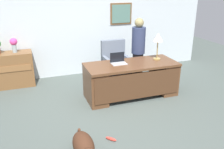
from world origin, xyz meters
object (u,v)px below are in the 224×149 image
(dog_toy_bone, at_px, (111,139))
(laptop, at_px, (118,61))
(armchair, at_px, (115,64))
(desk, at_px, (132,79))
(vase_with_flowers, at_px, (14,44))
(desk_lamp, at_px, (158,39))
(person_standing, at_px, (138,51))
(dog_lying, at_px, (84,146))
(credenza, at_px, (1,71))

(dog_toy_bone, bearing_deg, laptop, 65.32)
(armchair, xyz_separation_m, dog_toy_bone, (-0.92, -2.29, -0.45))
(desk, distance_m, vase_with_flowers, 2.84)
(desk_lamp, bearing_deg, desk, -170.05)
(desk, distance_m, laptop, 0.49)
(desk, xyz_separation_m, vase_with_flowers, (-2.34, 1.49, 0.62))
(person_standing, distance_m, dog_lying, 3.03)
(armchair, relative_size, person_standing, 0.65)
(credenza, bearing_deg, dog_toy_bone, -59.01)
(credenza, relative_size, dog_lying, 1.94)
(dog_toy_bone, bearing_deg, vase_with_flowers, 115.48)
(credenza, bearing_deg, armchair, -12.57)
(dog_lying, bearing_deg, laptop, 55.45)
(armchair, xyz_separation_m, desk_lamp, (0.70, -0.79, 0.74))
(armchair, height_order, person_standing, person_standing)
(laptop, height_order, vase_with_flowers, vase_with_flowers)
(vase_with_flowers, distance_m, dog_toy_bone, 3.34)
(dog_lying, distance_m, dog_toy_bone, 0.54)
(desk, relative_size, dog_lying, 2.64)
(credenza, xyz_separation_m, person_standing, (3.15, -0.82, 0.41))
(dog_lying, bearing_deg, dog_toy_bone, 22.38)
(armchair, distance_m, desk_lamp, 1.29)
(laptop, distance_m, desk_lamp, 1.01)
(armchair, bearing_deg, dog_toy_bone, -111.87)
(desk_lamp, bearing_deg, dog_toy_bone, -137.14)
(dog_toy_bone, bearing_deg, armchair, 68.13)
(person_standing, relative_size, desk_lamp, 2.70)
(credenza, distance_m, vase_with_flowers, 0.72)
(armchair, xyz_separation_m, person_standing, (0.50, -0.23, 0.35))
(desk, height_order, dog_lying, desk)
(desk_lamp, distance_m, vase_with_flowers, 3.30)
(person_standing, xyz_separation_m, laptop, (-0.72, -0.54, -0.01))
(desk, xyz_separation_m, desk_lamp, (0.65, 0.11, 0.80))
(desk, xyz_separation_m, dog_lying, (-1.45, -1.58, -0.26))
(vase_with_flowers, bearing_deg, armchair, -14.48)
(dog_lying, distance_m, laptop, 2.18)
(vase_with_flowers, bearing_deg, desk, -32.59)
(dog_lying, bearing_deg, credenza, 112.01)
(desk_lamp, distance_m, dog_toy_bone, 2.50)
(desk, bearing_deg, dog_lying, -132.44)
(armchair, relative_size, dog_lying, 1.39)
(armchair, bearing_deg, desk_lamp, -48.46)
(dog_toy_bone, bearing_deg, desk, 55.16)
(desk_lamp, bearing_deg, person_standing, 109.41)
(vase_with_flowers, bearing_deg, laptop, -33.39)
(armchair, bearing_deg, dog_lying, -119.43)
(desk, relative_size, person_standing, 1.24)
(dog_lying, distance_m, desk_lamp, 2.90)
(credenza, distance_m, laptop, 2.81)
(person_standing, bearing_deg, desk, -124.12)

